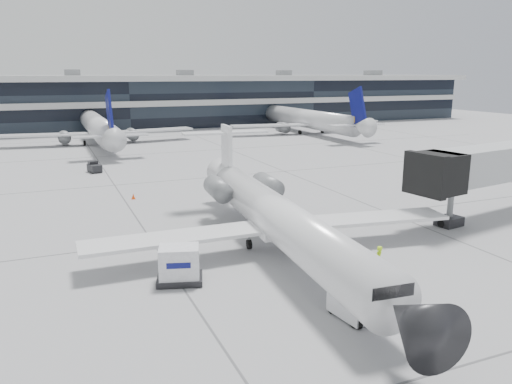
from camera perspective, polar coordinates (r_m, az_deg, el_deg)
name	(u,v)px	position (r m, az deg, el deg)	size (l,w,h in m)	color
ground	(282,226)	(38.79, 2.94, -3.90)	(220.00, 220.00, 0.00)	#98989B
terminal	(122,104)	(116.63, -15.06, 9.71)	(170.00, 22.00, 10.00)	black
bg_jet_center	(99,143)	(89.44, -17.49, 5.35)	(32.00, 40.00, 9.60)	silver
bg_jet_right	(306,133)	(101.27, 5.76, 6.76)	(32.00, 40.00, 9.60)	silver
regional_jet	(277,216)	(32.51, 2.42, -2.81)	(24.89, 31.10, 7.18)	white
jet_bridge	(507,162)	(46.24, 26.74, 3.10)	(18.83, 6.36, 6.05)	#BBBEC0
ramp_worker	(378,260)	(30.28, 13.79, -7.58)	(0.64, 0.42, 1.76)	#C3FF1A
baggage_tug	(351,304)	(25.09, 10.80, -12.52)	(1.61, 2.41, 1.44)	white
cargo_uld	(179,265)	(28.61, -8.75, -8.24)	(2.96, 2.52, 2.07)	black
traffic_cone	(133,196)	(48.34, -13.85, -0.48)	(0.38, 0.38, 0.55)	#FB4A0D
far_tug	(94,167)	(62.88, -17.99, 2.70)	(1.66, 2.28, 1.31)	black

